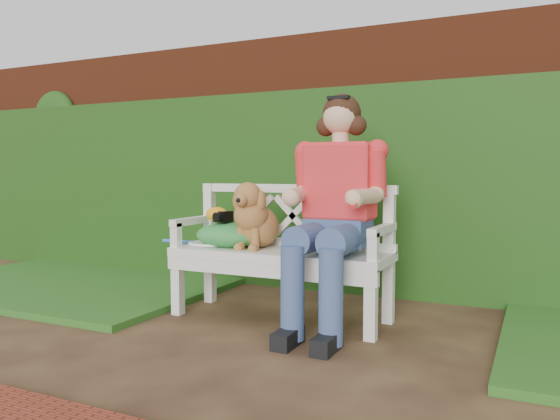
% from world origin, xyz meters
% --- Properties ---
extents(ground, '(60.00, 60.00, 0.00)m').
position_xyz_m(ground, '(0.00, 0.00, 0.00)').
color(ground, '#331F16').
extents(brick_wall, '(10.00, 0.30, 2.20)m').
position_xyz_m(brick_wall, '(0.00, 1.90, 1.10)').
color(brick_wall, maroon).
rests_on(brick_wall, ground).
extents(ivy_hedge, '(10.00, 0.18, 1.70)m').
position_xyz_m(ivy_hedge, '(0.00, 1.68, 0.85)').
color(ivy_hedge, '#224E13').
rests_on(ivy_hedge, ground).
extents(grass_left, '(2.60, 2.00, 0.05)m').
position_xyz_m(grass_left, '(-2.40, 0.90, 0.03)').
color(grass_left, '#22501B').
rests_on(grass_left, ground).
extents(garden_bench, '(1.62, 0.73, 0.48)m').
position_xyz_m(garden_bench, '(-0.30, 0.67, 0.24)').
color(garden_bench, white).
rests_on(garden_bench, ground).
extents(seated_woman, '(0.71, 0.91, 1.54)m').
position_xyz_m(seated_woman, '(0.11, 0.65, 0.77)').
color(seated_woman, '#E44D66').
rests_on(seated_woman, ground).
extents(dog, '(0.43, 0.50, 0.47)m').
position_xyz_m(dog, '(-0.49, 0.66, 0.71)').
color(dog, '#9F5323').
rests_on(dog, garden_bench).
extents(tennis_racket, '(0.61, 0.41, 0.03)m').
position_xyz_m(tennis_racket, '(-0.89, 0.63, 0.49)').
color(tennis_racket, white).
rests_on(tennis_racket, garden_bench).
extents(green_bag, '(0.58, 0.50, 0.17)m').
position_xyz_m(green_bag, '(-0.70, 0.66, 0.57)').
color(green_bag, '#268917').
rests_on(green_bag, garden_bench).
extents(camera_item, '(0.14, 0.12, 0.08)m').
position_xyz_m(camera_item, '(-0.74, 0.65, 0.69)').
color(camera_item, black).
rests_on(camera_item, green_bag).
extents(baseball_glove, '(0.20, 0.17, 0.11)m').
position_xyz_m(baseball_glove, '(-0.80, 0.66, 0.71)').
color(baseball_glove, orange).
rests_on(baseball_glove, green_bag).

